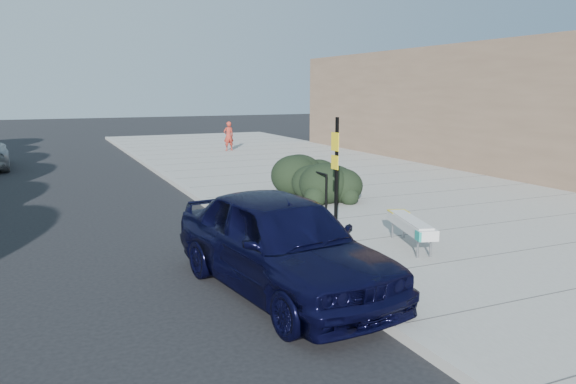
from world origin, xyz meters
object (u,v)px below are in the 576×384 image
object	(u,v)px
bike_rack	(321,186)
pedestrian	(229,136)
bench	(411,225)
sedan_navy	(281,243)
sign_post	(336,167)

from	to	relation	value
bike_rack	pedestrian	xyz separation A→B (m)	(2.23, 14.87, 0.19)
bench	bike_rack	size ratio (longest dim) A/B	2.06
bench	sedan_navy	distance (m)	3.43
sedan_navy	bench	bearing A→B (deg)	7.81
bench	pedestrian	distance (m)	19.37
bench	sedan_navy	xyz separation A→B (m)	(-3.30, -0.92, 0.23)
bench	bike_rack	distance (m)	4.35
sedan_navy	pedestrian	size ratio (longest dim) A/B	3.26
sign_post	sedan_navy	distance (m)	3.91
pedestrian	bike_rack	bearing A→B (deg)	76.87
bike_rack	pedestrian	distance (m)	15.03
bench	bike_rack	world-z (taller)	bike_rack
pedestrian	sedan_navy	bearing A→B (deg)	69.58
bike_rack	pedestrian	world-z (taller)	pedestrian
pedestrian	bench	bearing A→B (deg)	78.26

